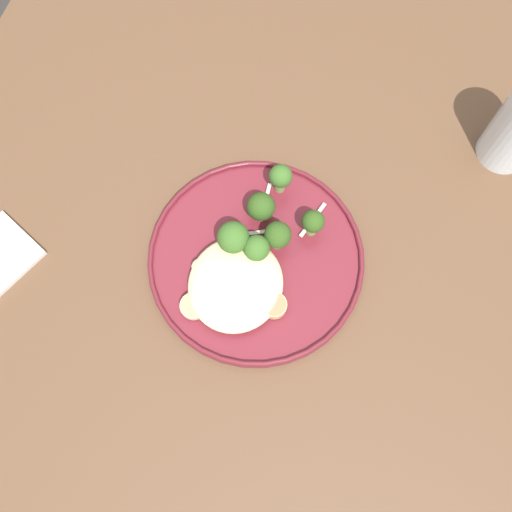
{
  "coord_description": "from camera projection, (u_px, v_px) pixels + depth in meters",
  "views": [
    {
      "loc": [
        -0.22,
        -0.09,
        1.48
      ],
      "look_at": [
        0.02,
        -0.01,
        0.76
      ],
      "focal_mm": 40.57,
      "sensor_mm": 36.0,
      "label": 1
    }
  ],
  "objects": [
    {
      "name": "ground",
      "position": [
        249.0,
        359.0,
        1.48
      ],
      "size": [
        6.0,
        6.0,
        0.0
      ],
      "primitive_type": "plane",
      "color": "#2D2B28"
    },
    {
      "name": "wooden_dining_table",
      "position": [
        244.0,
        288.0,
        0.85
      ],
      "size": [
        1.4,
        1.0,
        0.74
      ],
      "color": "brown",
      "rests_on": "ground"
    },
    {
      "name": "dinner_plate",
      "position": [
        256.0,
        259.0,
        0.78
      ],
      "size": [
        0.29,
        0.29,
        0.02
      ],
      "color": "maroon",
      "rests_on": "wooden_dining_table"
    },
    {
      "name": "noodle_bed",
      "position": [
        235.0,
        284.0,
        0.75
      ],
      "size": [
        0.13,
        0.12,
        0.03
      ],
      "color": "beige",
      "rests_on": "dinner_plate"
    },
    {
      "name": "seared_scallop_left_edge",
      "position": [
        274.0,
        305.0,
        0.74
      ],
      "size": [
        0.03,
        0.03,
        0.02
      ],
      "color": "#DBB77A",
      "rests_on": "dinner_plate"
    },
    {
      "name": "seared_scallop_large_seared",
      "position": [
        193.0,
        306.0,
        0.74
      ],
      "size": [
        0.03,
        0.03,
        0.01
      ],
      "color": "beige",
      "rests_on": "dinner_plate"
    },
    {
      "name": "seared_scallop_center_golden",
      "position": [
        220.0,
        313.0,
        0.74
      ],
      "size": [
        0.03,
        0.03,
        0.02
      ],
      "color": "#E5C689",
      "rests_on": "dinner_plate"
    },
    {
      "name": "seared_scallop_front_small",
      "position": [
        201.0,
        268.0,
        0.76
      ],
      "size": [
        0.02,
        0.02,
        0.01
      ],
      "color": "beige",
      "rests_on": "dinner_plate"
    },
    {
      "name": "broccoli_floret_beside_noodles",
      "position": [
        278.0,
        235.0,
        0.75
      ],
      "size": [
        0.04,
        0.04,
        0.05
      ],
      "color": "#7A994C",
      "rests_on": "dinner_plate"
    },
    {
      "name": "broccoli_floret_tall_stalk",
      "position": [
        313.0,
        222.0,
        0.76
      ],
      "size": [
        0.03,
        0.03,
        0.05
      ],
      "color": "#7A994C",
      "rests_on": "dinner_plate"
    },
    {
      "name": "broccoli_floret_center_pile",
      "position": [
        257.0,
        248.0,
        0.74
      ],
      "size": [
        0.03,
        0.03,
        0.05
      ],
      "color": "#7A994C",
      "rests_on": "dinner_plate"
    },
    {
      "name": "broccoli_floret_front_edge",
      "position": [
        262.0,
        207.0,
        0.76
      ],
      "size": [
        0.04,
        0.04,
        0.05
      ],
      "color": "#7A994C",
      "rests_on": "dinner_plate"
    },
    {
      "name": "broccoli_floret_split_head",
      "position": [
        233.0,
        238.0,
        0.74
      ],
      "size": [
        0.04,
        0.04,
        0.06
      ],
      "color": "#7A994C",
      "rests_on": "dinner_plate"
    },
    {
      "name": "broccoli_floret_small_sprig",
      "position": [
        281.0,
        177.0,
        0.77
      ],
      "size": [
        0.03,
        0.03,
        0.05
      ],
      "color": "#7A994C",
      "rests_on": "dinner_plate"
    },
    {
      "name": "onion_sliver_curled_piece",
      "position": [
        313.0,
        220.0,
        0.79
      ],
      "size": [
        0.06,
        0.02,
        0.0
      ],
      "primitive_type": "cube",
      "rotation": [
        0.0,
        0.0,
        5.97
      ],
      "color": "silver",
      "rests_on": "dinner_plate"
    },
    {
      "name": "onion_sliver_long_sliver",
      "position": [
        262.0,
        201.0,
        0.8
      ],
      "size": [
        0.06,
        0.01,
        0.0
      ],
      "primitive_type": "cube",
      "rotation": [
        0.0,
        0.0,
        0.09
      ],
      "color": "silver",
      "rests_on": "dinner_plate"
    },
    {
      "name": "onion_sliver_short_strip",
      "position": [
        268.0,
        231.0,
        0.78
      ],
      "size": [
        0.03,
        0.05,
        0.0
      ],
      "primitive_type": "cube",
      "rotation": [
        0.0,
        0.0,
        5.16
      ],
      "color": "silver",
      "rests_on": "dinner_plate"
    }
  ]
}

